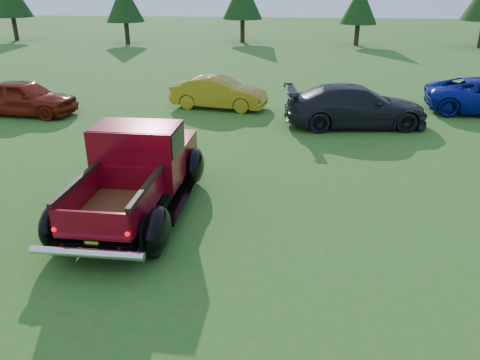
{
  "coord_description": "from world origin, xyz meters",
  "views": [
    {
      "loc": [
        1.41,
        -8.37,
        4.6
      ],
      "look_at": [
        0.4,
        0.2,
        0.92
      ],
      "focal_mm": 35.0,
      "sensor_mm": 36.0,
      "label": 1
    }
  ],
  "objects_px": {
    "show_car_grey": "(356,106)",
    "show_car_yellow": "(219,93)",
    "tree_west": "(124,2)",
    "pickup_truck": "(139,168)",
    "tree_mid_right": "(360,5)",
    "show_car_red": "(25,97)"
  },
  "relations": [
    {
      "from": "show_car_grey",
      "to": "show_car_yellow",
      "type": "bearing_deg",
      "value": 61.46
    },
    {
      "from": "show_car_yellow",
      "to": "tree_west",
      "type": "bearing_deg",
      "value": 37.1
    },
    {
      "from": "pickup_truck",
      "to": "show_car_grey",
      "type": "distance_m",
      "value": 8.72
    },
    {
      "from": "tree_mid_right",
      "to": "show_car_red",
      "type": "bearing_deg",
      "value": -122.96
    },
    {
      "from": "pickup_truck",
      "to": "tree_mid_right",
      "type": "bearing_deg",
      "value": 75.15
    },
    {
      "from": "tree_west",
      "to": "pickup_truck",
      "type": "bearing_deg",
      "value": -70.26
    },
    {
      "from": "pickup_truck",
      "to": "show_car_yellow",
      "type": "bearing_deg",
      "value": 87.88
    },
    {
      "from": "tree_mid_right",
      "to": "show_car_grey",
      "type": "height_order",
      "value": "tree_mid_right"
    },
    {
      "from": "pickup_truck",
      "to": "show_car_yellow",
      "type": "relative_size",
      "value": 1.36
    },
    {
      "from": "show_car_red",
      "to": "show_car_yellow",
      "type": "xyz_separation_m",
      "value": [
        6.99,
        1.79,
        -0.04
      ]
    },
    {
      "from": "tree_west",
      "to": "show_car_yellow",
      "type": "height_order",
      "value": "tree_west"
    },
    {
      "from": "pickup_truck",
      "to": "show_car_yellow",
      "type": "height_order",
      "value": "pickup_truck"
    },
    {
      "from": "show_car_red",
      "to": "show_car_yellow",
      "type": "relative_size",
      "value": 1.03
    },
    {
      "from": "tree_west",
      "to": "tree_mid_right",
      "type": "bearing_deg",
      "value": 3.18
    },
    {
      "from": "tree_mid_right",
      "to": "show_car_red",
      "type": "xyz_separation_m",
      "value": [
        -14.49,
        -22.34,
        -2.33
      ]
    },
    {
      "from": "pickup_truck",
      "to": "show_car_grey",
      "type": "relative_size",
      "value": 1.04
    },
    {
      "from": "tree_mid_right",
      "to": "show_car_yellow",
      "type": "height_order",
      "value": "tree_mid_right"
    },
    {
      "from": "show_car_red",
      "to": "show_car_grey",
      "type": "relative_size",
      "value": 0.79
    },
    {
      "from": "tree_west",
      "to": "show_car_red",
      "type": "bearing_deg",
      "value": -80.66
    },
    {
      "from": "show_car_grey",
      "to": "pickup_truck",
      "type": "bearing_deg",
      "value": 134.09
    },
    {
      "from": "tree_west",
      "to": "show_car_yellow",
      "type": "distance_m",
      "value": 22.34
    },
    {
      "from": "tree_west",
      "to": "show_car_red",
      "type": "distance_m",
      "value": 21.77
    }
  ]
}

